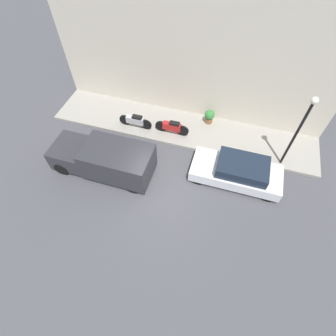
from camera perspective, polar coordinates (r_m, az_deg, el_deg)
name	(u,v)px	position (r m, az deg, el deg)	size (l,w,h in m)	color
ground_plane	(158,192)	(12.50, -2.23, -5.17)	(60.00, 60.00, 0.00)	#47474C
sidewalk	(182,128)	(15.10, 3.04, 8.66)	(2.74, 14.83, 0.14)	gray
building_facade	(193,51)	(14.02, 5.52, 24.11)	(0.30, 14.83, 7.77)	beige
parked_car	(238,171)	(12.84, 14.92, -0.69)	(1.79, 4.25, 1.27)	silver
delivery_van	(104,159)	(12.92, -13.80, 1.99)	(1.89, 4.96, 1.67)	#2D2D33
scooter_silver	(135,121)	(14.90, -7.10, 10.19)	(0.30, 1.89, 0.79)	#B7B7BF
motorcycle_red	(172,127)	(14.42, 0.89, 8.92)	(0.30, 1.88, 0.79)	#B21E1E
streetlamp	(301,125)	(12.76, 27.02, 8.43)	(0.31, 0.31, 4.05)	black
potted_plant	(209,116)	(15.19, 9.01, 11.08)	(0.54, 0.54, 0.84)	brown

